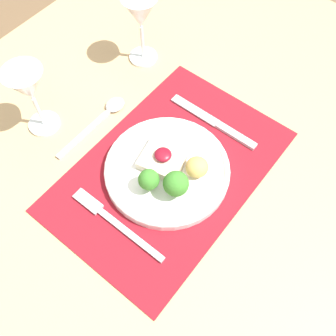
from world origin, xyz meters
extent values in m
plane|color=brown|center=(0.00, 0.00, 0.00)|extent=(8.00, 8.00, 0.00)
cube|color=tan|center=(0.00, 0.00, 0.74)|extent=(1.38, 1.14, 0.03)
cylinder|color=tan|center=(0.62, 0.50, 0.36)|extent=(0.06, 0.06, 0.73)
cube|color=maroon|center=(0.00, 0.00, 0.76)|extent=(0.48, 0.32, 0.00)
cylinder|color=white|center=(-0.01, 0.00, 0.77)|extent=(0.25, 0.25, 0.02)
torus|color=white|center=(-0.01, 0.00, 0.78)|extent=(0.25, 0.25, 0.01)
cube|color=beige|center=(0.00, 0.02, 0.79)|extent=(0.09, 0.10, 0.02)
ellipsoid|color=maroon|center=(0.00, 0.02, 0.80)|extent=(0.03, 0.03, 0.01)
cylinder|color=#84B256|center=(-0.04, -0.05, 0.79)|extent=(0.01, 0.01, 0.02)
sphere|color=#387A28|center=(-0.04, -0.05, 0.81)|extent=(0.05, 0.05, 0.05)
cylinder|color=#84B256|center=(-0.06, 0.00, 0.79)|extent=(0.01, 0.01, 0.02)
sphere|color=#387A28|center=(-0.06, 0.00, 0.81)|extent=(0.04, 0.04, 0.04)
ellipsoid|color=tan|center=(0.02, -0.05, 0.79)|extent=(0.05, 0.05, 0.04)
cube|color=#B2B2B7|center=(-0.15, -0.03, 0.76)|extent=(0.01, 0.16, 0.01)
cube|color=#B2B2B7|center=(-0.15, 0.08, 0.76)|extent=(0.02, 0.06, 0.01)
cube|color=#B2B2B7|center=(0.15, -0.06, 0.76)|extent=(0.02, 0.10, 0.01)
cube|color=#B2B2B7|center=(0.15, 0.05, 0.76)|extent=(0.02, 0.12, 0.00)
cube|color=#B2B2B7|center=(-0.04, 0.20, 0.76)|extent=(0.16, 0.01, 0.01)
ellipsoid|color=#B2B2B7|center=(0.05, 0.20, 0.76)|extent=(0.05, 0.04, 0.01)
cylinder|color=white|center=(0.21, 0.25, 0.76)|extent=(0.07, 0.07, 0.01)
cylinder|color=white|center=(0.21, 0.25, 0.81)|extent=(0.01, 0.01, 0.09)
cone|color=white|center=(0.21, 0.25, 0.89)|extent=(0.08, 0.08, 0.07)
cylinder|color=white|center=(-0.08, 0.28, 0.76)|extent=(0.07, 0.07, 0.01)
cylinder|color=white|center=(-0.08, 0.28, 0.80)|extent=(0.01, 0.01, 0.08)
cone|color=white|center=(-0.08, 0.28, 0.88)|extent=(0.08, 0.08, 0.07)
camera|label=1|loc=(-0.31, -0.24, 1.45)|focal=42.00mm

